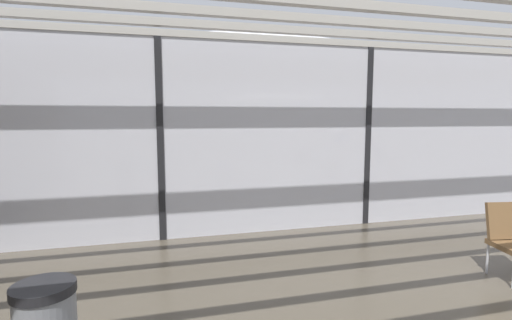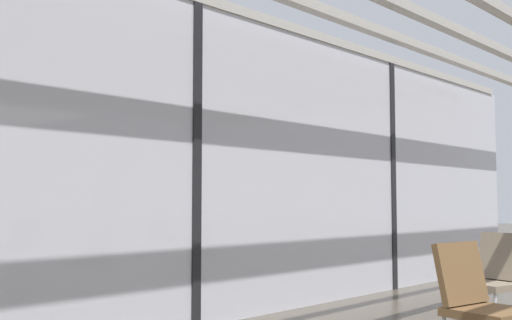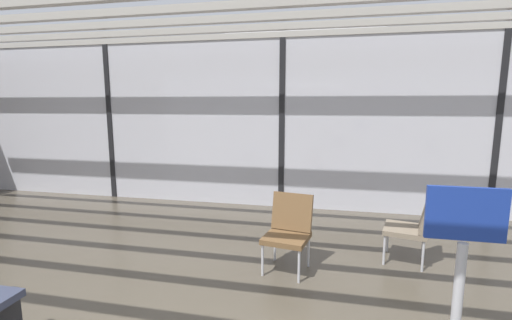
# 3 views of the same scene
# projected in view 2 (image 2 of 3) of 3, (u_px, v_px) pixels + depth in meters

# --- Properties ---
(glass_curtain_wall) EXTENTS (14.00, 0.08, 3.06)m
(glass_curtain_wall) POSITION_uv_depth(u_px,v_px,m) (194.00, 163.00, 5.72)
(glass_curtain_wall) COLOR silver
(glass_curtain_wall) RESTS_ON ground
(window_mullion_1) EXTENTS (0.10, 0.12, 3.06)m
(window_mullion_1) POSITION_uv_depth(u_px,v_px,m) (194.00, 163.00, 5.72)
(window_mullion_1) COLOR black
(window_mullion_1) RESTS_ON ground
(window_mullion_2) EXTENTS (0.10, 0.12, 3.06)m
(window_mullion_2) POSITION_uv_depth(u_px,v_px,m) (390.00, 175.00, 8.25)
(window_mullion_2) COLOR black
(window_mullion_2) RESTS_ON ground
(lounge_chair_1) EXTENTS (0.62, 0.59, 0.87)m
(lounge_chair_1) POSITION_uv_depth(u_px,v_px,m) (495.00, 274.00, 5.61)
(lounge_chair_1) COLOR #7F705B
(lounge_chair_1) RESTS_ON ground
(lounge_chair_2) EXTENTS (0.56, 0.60, 0.87)m
(lounge_chair_2) POSITION_uv_depth(u_px,v_px,m) (477.00, 297.00, 4.25)
(lounge_chair_2) COLOR brown
(lounge_chair_2) RESTS_ON ground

